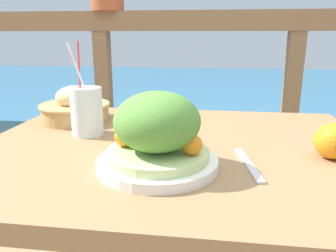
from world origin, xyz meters
name	(u,v)px	position (x,y,z in m)	size (l,w,h in m)	color
patio_table	(175,189)	(0.00, 0.00, 0.65)	(0.97, 0.76, 0.77)	#997047
railing_fence	(194,83)	(0.00, 0.82, 0.81)	(2.80, 0.08, 1.14)	brown
sea_backdrop	(204,101)	(0.00, 3.32, 0.22)	(12.00, 4.00, 0.44)	teal
salad_plate	(157,136)	(-0.02, -0.15, 0.84)	(0.24, 0.24, 0.16)	white
drink_glass	(87,111)	(-0.24, 0.05, 0.84)	(0.08, 0.08, 0.24)	silver
bread_basket	(75,108)	(-0.33, 0.18, 0.81)	(0.22, 0.22, 0.11)	tan
fork	(249,164)	(0.16, -0.12, 0.77)	(0.04, 0.18, 0.00)	silver
orange_near_basket	(333,141)	(0.35, -0.05, 0.81)	(0.08, 0.08, 0.08)	orange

